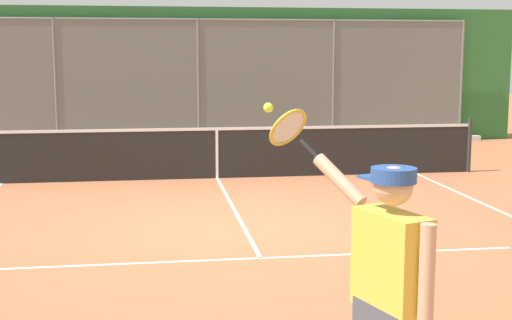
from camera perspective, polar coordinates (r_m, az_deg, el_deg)
name	(u,v)px	position (r m, az deg, el deg)	size (l,w,h in m)	color
ground_plane	(244,227)	(9.68, -0.97, -5.42)	(60.00, 60.00, 0.00)	#A8603D
court_line_markings	(264,265)	(8.01, 0.68, -8.38)	(7.88, 9.83, 0.01)	white
fence_backdrop	(197,77)	(18.81, -4.75, 6.67)	(17.06, 1.37, 3.50)	slate
tennis_net	(217,152)	(13.41, -3.15, 0.62)	(10.13, 0.09, 1.07)	#2D2D2D
tennis_player	(388,289)	(4.15, 10.48, -10.13)	(0.79, 1.28, 2.01)	black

